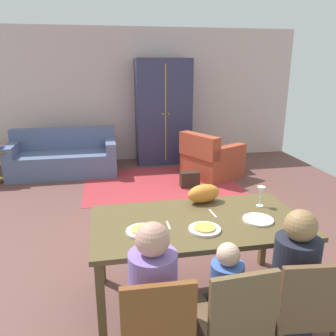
{
  "coord_description": "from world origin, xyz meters",
  "views": [
    {
      "loc": [
        -0.68,
        -3.67,
        1.99
      ],
      "look_at": [
        0.02,
        -0.0,
        0.85
      ],
      "focal_mm": 36.49,
      "sensor_mm": 36.0,
      "label": 1
    }
  ],
  "objects": [
    {
      "name": "pizza_near_man",
      "position": [
        -0.43,
        -1.32,
        0.78
      ],
      "size": [
        0.17,
        0.17,
        0.01
      ],
      "primitive_type": "cylinder",
      "color": "#E4A44F",
      "rests_on": "plate_near_man"
    },
    {
      "name": "back_wall",
      "position": [
        0.0,
        3.6,
        1.35
      ],
      "size": [
        6.91,
        0.1,
        2.7
      ],
      "primitive_type": "cube",
      "color": "beige",
      "rests_on": "ground_plane"
    },
    {
      "name": "dining_chair_child",
      "position": [
        0.05,
        -2.03,
        0.49
      ],
      "size": [
        0.44,
        0.44,
        0.87
      ],
      "color": "brown",
      "rests_on": "ground_plane"
    },
    {
      "name": "person_woman",
      "position": [
        0.53,
        -1.85,
        0.51
      ],
      "size": [
        0.31,
        0.41,
        1.11
      ],
      "color": "#282B47",
      "rests_on": "ground_plane"
    },
    {
      "name": "cat",
      "position": [
        0.19,
        -0.84,
        0.84
      ],
      "size": [
        0.35,
        0.22,
        0.17
      ],
      "primitive_type": "ellipsoid",
      "rotation": [
        0.0,
        0.0,
        0.22
      ],
      "color": "orange",
      "rests_on": "dining_table"
    },
    {
      "name": "handbag",
      "position": [
        0.69,
        1.59,
        0.13
      ],
      "size": [
        0.32,
        0.16,
        0.26
      ],
      "primitive_type": "cube",
      "color": "#30251C",
      "rests_on": "ground_plane"
    },
    {
      "name": "person_child",
      "position": [
        0.04,
        -1.86,
        0.43
      ],
      "size": [
        0.22,
        0.29,
        0.92
      ],
      "color": "#29414C",
      "rests_on": "ground_plane"
    },
    {
      "name": "wine_glass",
      "position": [
        0.67,
        -1.02,
        0.89
      ],
      "size": [
        0.07,
        0.07,
        0.19
      ],
      "color": "silver",
      "rests_on": "dining_table"
    },
    {
      "name": "area_rug",
      "position": [
        0.24,
        1.89,
        0.0
      ],
      "size": [
        2.6,
        1.8,
        0.01
      ],
      "primitive_type": "cube",
      "color": "#A12D34",
      "rests_on": "ground_plane"
    },
    {
      "name": "plate_near_child",
      "position": [
        0.04,
        -1.38,
        0.77
      ],
      "size": [
        0.25,
        0.25,
        0.02
      ],
      "primitive_type": "cylinder",
      "color": "silver",
      "rests_on": "dining_table"
    },
    {
      "name": "plate_near_woman",
      "position": [
        0.52,
        -1.3,
        0.77
      ],
      "size": [
        0.25,
        0.25,
        0.02
      ],
      "primitive_type": "cylinder",
      "color": "white",
      "rests_on": "dining_table"
    },
    {
      "name": "pizza_near_child",
      "position": [
        0.04,
        -1.38,
        0.78
      ],
      "size": [
        0.17,
        0.17,
        0.01
      ],
      "primitive_type": "cylinder",
      "color": "gold",
      "rests_on": "plate_near_child"
    },
    {
      "name": "person_man",
      "position": [
        -0.43,
        -1.85,
        0.51
      ],
      "size": [
        0.3,
        0.4,
        1.11
      ],
      "color": "#2E364F",
      "rests_on": "ground_plane"
    },
    {
      "name": "plate_near_man",
      "position": [
        -0.43,
        -1.32,
        0.77
      ],
      "size": [
        0.25,
        0.25,
        0.02
      ],
      "primitive_type": "cylinder",
      "color": "silver",
      "rests_on": "dining_table"
    },
    {
      "name": "dining_chair_man",
      "position": [
        -0.44,
        -2.03,
        0.49
      ],
      "size": [
        0.43,
        0.43,
        0.87
      ],
      "color": "brown",
      "rests_on": "ground_plane"
    },
    {
      "name": "armchair",
      "position": [
        1.2,
        2.07,
        0.32
      ],
      "size": [
        1.16,
        1.15,
        0.82
      ],
      "color": "#A0422A",
      "rests_on": "ground_plane"
    },
    {
      "name": "ground_plane",
      "position": [
        0.0,
        0.48,
        -0.01
      ],
      "size": [
        6.91,
        6.15,
        0.02
      ],
      "primitive_type": "cube",
      "color": "brown"
    },
    {
      "name": "armoire",
      "position": [
        0.53,
        3.21,
        1.05
      ],
      "size": [
        1.1,
        0.59,
        2.1
      ],
      "color": "#303151",
      "rests_on": "ground_plane"
    },
    {
      "name": "knife",
      "position": [
        0.2,
        -1.1,
        0.76
      ],
      "size": [
        0.02,
        0.17,
        0.01
      ],
      "primitive_type": "cube",
      "rotation": [
        0.0,
        0.0,
        0.06
      ],
      "color": "silver",
      "rests_on": "dining_table"
    },
    {
      "name": "dining_table",
      "position": [
        0.04,
        -1.2,
        0.69
      ],
      "size": [
        1.74,
        0.93,
        0.76
      ],
      "color": "brown",
      "rests_on": "ground_plane"
    },
    {
      "name": "couch",
      "position": [
        -1.45,
        2.75,
        0.3
      ],
      "size": [
        1.93,
        0.86,
        0.82
      ],
      "color": "slate",
      "rests_on": "ground_plane"
    },
    {
      "name": "fork",
      "position": [
        -0.22,
        -1.25,
        0.76
      ],
      "size": [
        0.02,
        0.15,
        0.01
      ],
      "primitive_type": "cube",
      "rotation": [
        0.0,
        0.0,
        -0.01
      ],
      "color": "silver",
      "rests_on": "dining_table"
    },
    {
      "name": "dining_chair_woman",
      "position": [
        0.51,
        -2.03,
        0.49
      ],
      "size": [
        0.46,
        0.46,
        0.87
      ],
      "color": "brown",
      "rests_on": "ground_plane"
    }
  ]
}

